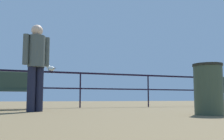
# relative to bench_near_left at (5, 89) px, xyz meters

# --- Properties ---
(pier_railing) EXTENTS (25.21, 0.05, 1.05)m
(pier_railing) POSITION_rel_bench_near_left_xyz_m (3.20, 0.81, 0.28)
(pier_railing) COLOR black
(pier_railing) RESTS_ON ground_plane
(bench_near_left) EXTENTS (1.44, 0.69, 0.90)m
(bench_near_left) POSITION_rel_bench_near_left_xyz_m (0.00, 0.00, 0.00)
(bench_near_left) COLOR #2B423A
(bench_near_left) RESTS_ON ground_plane
(bench_near_right) EXTENTS (1.52, 0.58, 0.98)m
(bench_near_right) POSITION_rel_bench_near_left_xyz_m (6.63, -0.00, 0.04)
(bench_near_right) COLOR #314540
(bench_near_right) RESTS_ON ground_plane
(person_by_bench) EXTENTS (0.55, 0.34, 1.79)m
(person_by_bench) POSITION_rel_bench_near_left_xyz_m (0.60, -1.26, 0.52)
(person_by_bench) COLOR #1A1D30
(person_by_bench) RESTS_ON ground_plane
(seagull_on_rail) EXTENTS (0.27, 0.37, 0.19)m
(seagull_on_rail) POSITION_rel_bench_near_left_xyz_m (1.17, 0.83, 0.63)
(seagull_on_rail) COLOR silver
(seagull_on_rail) RESTS_ON pier_railing
(trash_bin) EXTENTS (0.48, 0.48, 0.83)m
(trash_bin) POSITION_rel_bench_near_left_xyz_m (3.14, -3.37, -0.09)
(trash_bin) COLOR #354431
(trash_bin) RESTS_ON ground_plane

